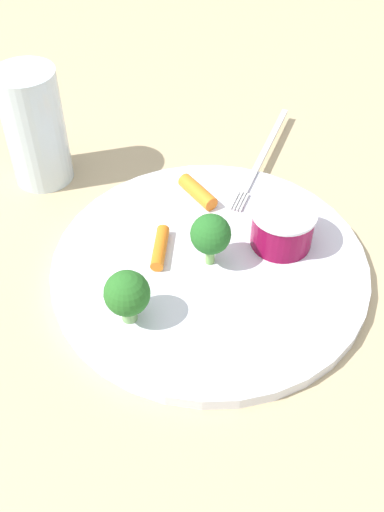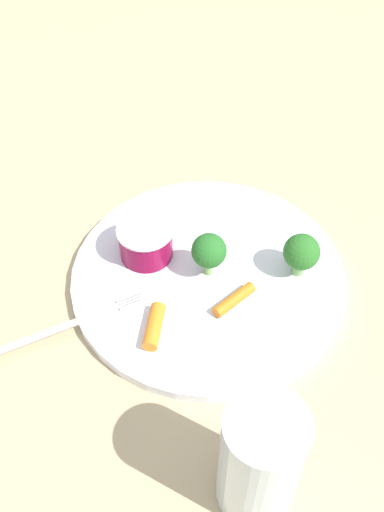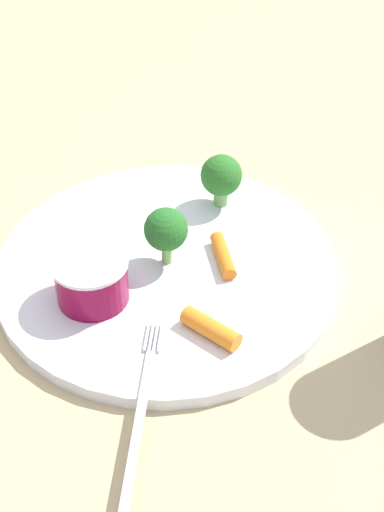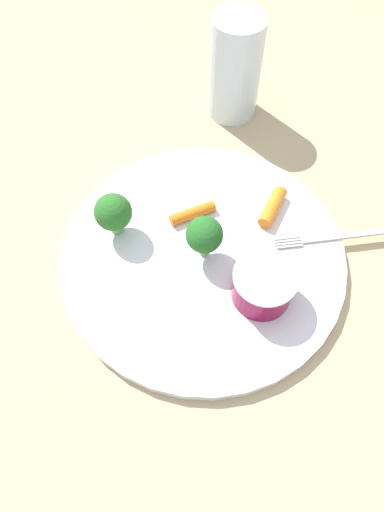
% 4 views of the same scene
% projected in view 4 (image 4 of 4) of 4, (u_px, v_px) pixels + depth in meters
% --- Properties ---
extents(ground_plane, '(2.40, 2.40, 0.00)m').
position_uv_depth(ground_plane, '(203.00, 259.00, 0.48)').
color(ground_plane, tan).
extents(plate, '(0.29, 0.29, 0.01)m').
position_uv_depth(plate, '(203.00, 256.00, 0.47)').
color(plate, white).
rests_on(plate, ground_plane).
extents(sauce_cup, '(0.06, 0.06, 0.04)m').
position_uv_depth(sauce_cup, '(263.00, 285.00, 0.43)').
color(sauce_cup, maroon).
rests_on(sauce_cup, plate).
extents(broccoli_floret_0, '(0.04, 0.04, 0.05)m').
position_uv_depth(broccoli_floret_0, '(202.00, 235.00, 0.44)').
color(broccoli_floret_0, '#80B95E').
rests_on(broccoli_floret_0, plate).
extents(broccoli_floret_1, '(0.04, 0.04, 0.05)m').
position_uv_depth(broccoli_floret_1, '(113.00, 213.00, 0.46)').
color(broccoli_floret_1, '#7DAD64').
rests_on(broccoli_floret_1, plate).
extents(carrot_stick_0, '(0.05, 0.04, 0.01)m').
position_uv_depth(carrot_stick_0, '(273.00, 207.00, 0.49)').
color(carrot_stick_0, orange).
rests_on(carrot_stick_0, plate).
extents(carrot_stick_1, '(0.05, 0.01, 0.01)m').
position_uv_depth(carrot_stick_1, '(193.00, 213.00, 0.49)').
color(carrot_stick_1, orange).
rests_on(carrot_stick_1, plate).
extents(fork, '(0.19, 0.07, 0.00)m').
position_uv_depth(fork, '(362.00, 234.00, 0.48)').
color(fork, silver).
rests_on(fork, plate).
extents(drinking_glass, '(0.06, 0.06, 0.12)m').
position_uv_depth(drinking_glass, '(235.00, 68.00, 0.54)').
color(drinking_glass, silver).
rests_on(drinking_glass, ground_plane).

